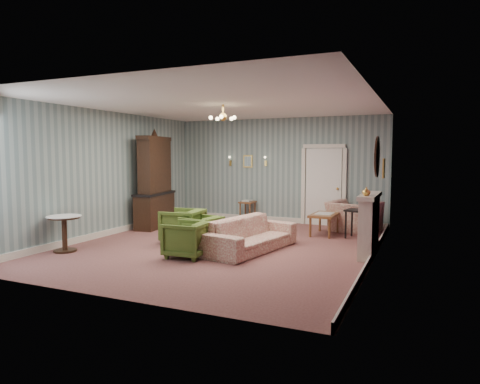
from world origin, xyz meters
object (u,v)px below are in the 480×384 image
at_px(dresser, 154,179).
at_px(fireplace, 369,224).
at_px(pedestal_table, 65,234).
at_px(olive_chair_b, 201,230).
at_px(wingback_chair, 354,211).
at_px(olive_chair_a, 187,237).
at_px(side_table_black, 356,224).
at_px(coffee_table, 324,224).
at_px(sofa_chintz, 251,229).
at_px(olive_chair_c, 183,224).

relative_size(dresser, fireplace, 1.79).
relative_size(fireplace, pedestal_table, 1.96).
distance_m(olive_chair_b, wingback_chair, 4.00).
bearing_deg(wingback_chair, dresser, 32.38).
bearing_deg(olive_chair_a, side_table_black, 136.81).
distance_m(dresser, coffee_table, 4.47).
bearing_deg(olive_chair_b, sofa_chintz, 107.75).
bearing_deg(coffee_table, olive_chair_c, -140.49).
xyz_separation_m(olive_chair_c, side_table_black, (3.35, 1.97, -0.07)).
xyz_separation_m(olive_chair_a, sofa_chintz, (0.88, 0.98, 0.07)).
distance_m(coffee_table, pedestal_table, 5.70).
relative_size(olive_chair_c, fireplace, 0.58).
relative_size(coffee_table, side_table_black, 1.50).
bearing_deg(side_table_black, fireplace, -73.18).
distance_m(fireplace, coffee_table, 2.10).
bearing_deg(olive_chair_c, dresser, -134.46).
distance_m(dresser, fireplace, 5.63).
distance_m(olive_chair_a, side_table_black, 4.01).
xyz_separation_m(dresser, coffee_table, (4.29, 0.72, -1.00)).
height_order(olive_chair_a, pedestal_table, olive_chair_a).
xyz_separation_m(olive_chair_a, olive_chair_b, (-0.18, 0.88, -0.01)).
height_order(dresser, coffee_table, dresser).
bearing_deg(side_table_black, olive_chair_c, -149.59).
bearing_deg(fireplace, olive_chair_b, -168.39).
bearing_deg(sofa_chintz, coffee_table, -12.00).
bearing_deg(pedestal_table, side_table_black, 35.88).
bearing_deg(side_table_black, olive_chair_b, -141.85).
bearing_deg(dresser, wingback_chair, 7.29).
xyz_separation_m(sofa_chintz, pedestal_table, (-3.29, -1.55, -0.08)).
bearing_deg(side_table_black, olive_chair_a, -130.34).
xyz_separation_m(sofa_chintz, wingback_chair, (1.54, 2.94, 0.06)).
distance_m(dresser, side_table_black, 5.16).
height_order(olive_chair_c, pedestal_table, olive_chair_c).
bearing_deg(coffee_table, dresser, -170.48).
bearing_deg(fireplace, olive_chair_a, -153.19).
distance_m(olive_chair_c, dresser, 2.37).
relative_size(sofa_chintz, side_table_black, 3.37).
bearing_deg(olive_chair_c, side_table_black, 115.66).
relative_size(sofa_chintz, coffee_table, 2.24).
xyz_separation_m(olive_chair_c, sofa_chintz, (1.63, -0.12, 0.03)).
distance_m(side_table_black, pedestal_table, 6.19).
height_order(wingback_chair, coffee_table, wingback_chair).
relative_size(olive_chair_a, sofa_chintz, 0.33).
bearing_deg(pedestal_table, olive_chair_b, 32.89).
xyz_separation_m(wingback_chair, dresser, (-4.87, -1.41, 0.75)).
relative_size(olive_chair_c, wingback_chair, 0.70).
bearing_deg(fireplace, olive_chair_c, -173.25).
height_order(wingback_chair, dresser, dresser).
distance_m(olive_chair_c, coffee_table, 3.36).
relative_size(olive_chair_b, side_table_black, 1.08).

